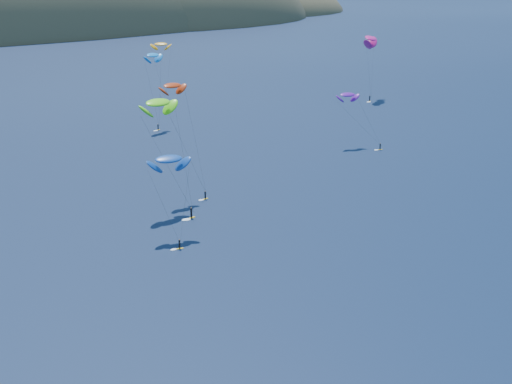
{
  "coord_description": "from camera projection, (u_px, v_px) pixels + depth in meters",
  "views": [
    {
      "loc": [
        -80.06,
        -19.67,
        48.35
      ],
      "look_at": [
        -12.25,
        80.0,
        9.0
      ],
      "focal_mm": 50.0,
      "sensor_mm": 36.0,
      "label": 1
    }
  ],
  "objects": [
    {
      "name": "kitesurfer_3",
      "position": [
        158.0,
        103.0,
        140.66
      ],
      "size": [
        9.57,
        13.5,
        24.01
      ],
      "rotation": [
        0.0,
        0.0,
        0.22
      ],
      "color": "gold",
      "rests_on": "ground"
    },
    {
      "name": "kitesurfer_4",
      "position": [
        153.0,
        55.0,
        210.45
      ],
      "size": [
        8.54,
        8.58,
        23.74
      ],
      "rotation": [
        0.0,
        0.0,
        0.46
      ],
      "color": "gold",
      "rests_on": "ground"
    },
    {
      "name": "kitesurfer_6",
      "position": [
        348.0,
        95.0,
        191.71
      ],
      "size": [
        8.07,
        12.13,
        15.65
      ],
      "rotation": [
        0.0,
        0.0,
        -0.23
      ],
      "color": "gold",
      "rests_on": "ground"
    },
    {
      "name": "kitesurfer_8",
      "position": [
        370.0,
        38.0,
        256.05
      ],
      "size": [
        12.95,
        12.37,
        24.88
      ],
      "rotation": [
        0.0,
        0.0,
        0.61
      ],
      "color": "gold",
      "rests_on": "ground"
    },
    {
      "name": "kitesurfer_9",
      "position": [
        172.0,
        86.0,
        147.8
      ],
      "size": [
        7.3,
        9.35,
        25.35
      ],
      "rotation": [
        0.0,
        0.0,
        0.15
      ],
      "color": "gold",
      "rests_on": "ground"
    },
    {
      "name": "kitesurfer_10",
      "position": [
        169.0,
        159.0,
        128.31
      ],
      "size": [
        8.28,
        10.66,
        16.36
      ],
      "rotation": [
        0.0,
        0.0,
        -0.18
      ],
      "color": "gold",
      "rests_on": "ground"
    },
    {
      "name": "kitesurfer_11",
      "position": [
        161.0,
        44.0,
        255.32
      ],
      "size": [
        8.84,
        14.78,
        21.64
      ],
      "rotation": [
        0.0,
        0.0,
        -0.68
      ],
      "color": "gold",
      "rests_on": "ground"
    }
  ]
}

